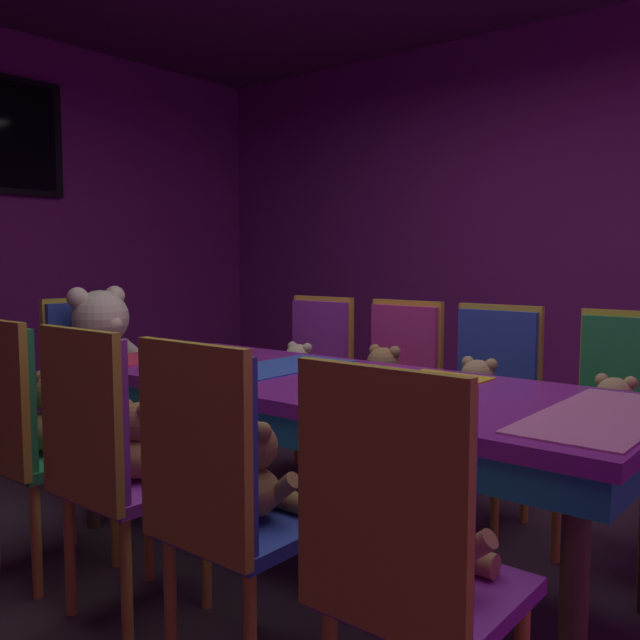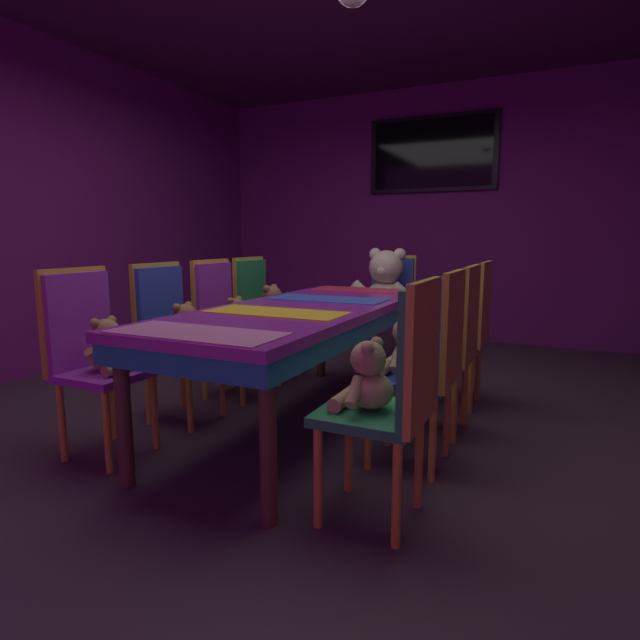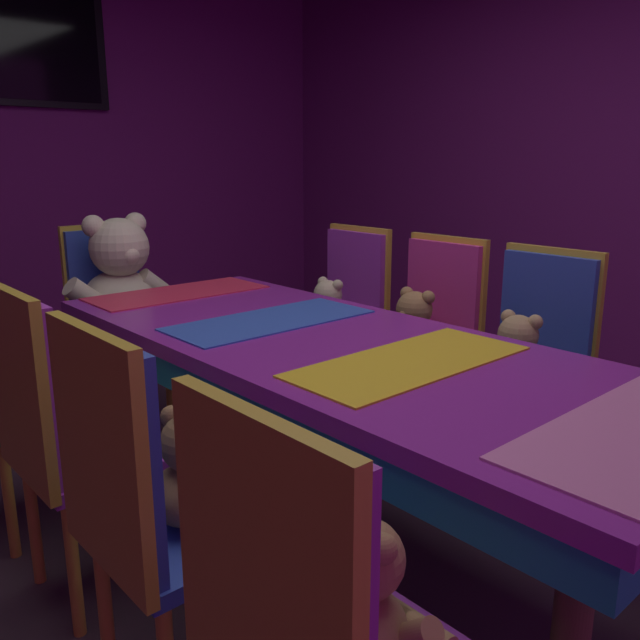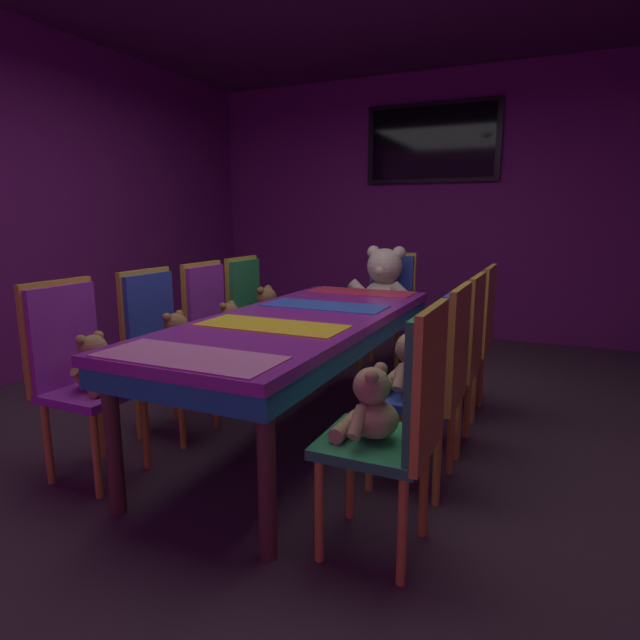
% 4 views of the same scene
% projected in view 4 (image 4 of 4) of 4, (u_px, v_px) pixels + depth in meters
% --- Properties ---
extents(ground_plane, '(7.90, 7.90, 0.00)m').
position_uv_depth(ground_plane, '(302.00, 437.00, 3.12)').
color(ground_plane, '#3F2D38').
extents(wall_back, '(5.20, 0.12, 2.80)m').
position_uv_depth(wall_back, '(431.00, 206.00, 5.71)').
color(wall_back, '#721E72').
rests_on(wall_back, ground_plane).
extents(banquet_table, '(0.90, 2.35, 0.75)m').
position_uv_depth(banquet_table, '(301.00, 330.00, 2.99)').
color(banquet_table, purple).
rests_on(banquet_table, ground_plane).
extents(chair_left_0, '(0.42, 0.41, 0.98)m').
position_uv_depth(chair_left_0, '(73.00, 359.00, 2.60)').
color(chair_left_0, purple).
rests_on(chair_left_0, ground_plane).
extents(teddy_left_0, '(0.23, 0.30, 0.28)m').
position_uv_depth(teddy_left_0, '(95.00, 366.00, 2.54)').
color(teddy_left_0, '#9E7247').
rests_on(teddy_left_0, chair_left_0).
extents(chair_left_1, '(0.42, 0.41, 0.98)m').
position_uv_depth(chair_left_1, '(158.00, 335.00, 3.12)').
color(chair_left_1, '#2D47B2').
rests_on(chair_left_1, ground_plane).
extents(teddy_left_1, '(0.24, 0.31, 0.29)m').
position_uv_depth(teddy_left_1, '(177.00, 340.00, 3.06)').
color(teddy_left_1, olive).
rests_on(teddy_left_1, chair_left_1).
extents(chair_left_2, '(0.42, 0.41, 0.98)m').
position_uv_depth(chair_left_2, '(213.00, 319.00, 3.60)').
color(chair_left_2, purple).
rests_on(chair_left_2, ground_plane).
extents(teddy_left_2, '(0.22, 0.28, 0.27)m').
position_uv_depth(teddy_left_2, '(230.00, 324.00, 3.55)').
color(teddy_left_2, olive).
rests_on(teddy_left_2, chair_left_2).
extents(chair_left_3, '(0.42, 0.41, 0.98)m').
position_uv_depth(chair_left_3, '(251.00, 308.00, 4.06)').
color(chair_left_3, '#268C4C').
rests_on(chair_left_3, ground_plane).
extents(teddy_left_3, '(0.26, 0.33, 0.31)m').
position_uv_depth(teddy_left_3, '(267.00, 309.00, 4.01)').
color(teddy_left_3, olive).
rests_on(teddy_left_3, chair_left_3).
extents(chair_right_0, '(0.42, 0.41, 0.98)m').
position_uv_depth(chair_right_0, '(408.00, 409.00, 1.92)').
color(chair_right_0, '#268C4C').
rests_on(chair_right_0, ground_plane).
extents(teddy_right_0, '(0.24, 0.30, 0.29)m').
position_uv_depth(teddy_right_0, '(370.00, 408.00, 1.98)').
color(teddy_right_0, tan).
rests_on(teddy_right_0, chair_right_0).
extents(chair_right_1, '(0.42, 0.41, 0.98)m').
position_uv_depth(chair_right_1, '(440.00, 369.00, 2.43)').
color(chair_right_1, '#2D47B2').
rests_on(chair_right_1, ground_plane).
extents(teddy_right_1, '(0.25, 0.32, 0.30)m').
position_uv_depth(teddy_right_1, '(410.00, 367.00, 2.49)').
color(teddy_right_1, tan).
rests_on(teddy_right_1, chair_right_1).
extents(chair_right_2, '(0.42, 0.41, 0.98)m').
position_uv_depth(chair_right_2, '(460.00, 345.00, 2.88)').
color(chair_right_2, '#CC338C').
rests_on(chair_right_2, ground_plane).
extents(teddy_right_2, '(0.26, 0.33, 0.32)m').
position_uv_depth(teddy_right_2, '(433.00, 343.00, 2.94)').
color(teddy_right_2, '#9E7247').
rests_on(teddy_right_2, chair_right_2).
extents(chair_right_3, '(0.42, 0.41, 0.98)m').
position_uv_depth(chair_right_3, '(475.00, 326.00, 3.38)').
color(chair_right_3, purple).
rests_on(chair_right_3, ground_plane).
extents(teddy_right_3, '(0.23, 0.30, 0.29)m').
position_uv_depth(teddy_right_3, '(452.00, 326.00, 3.44)').
color(teddy_right_3, beige).
rests_on(teddy_right_3, chair_right_3).
extents(throne_chair, '(0.41, 0.42, 0.98)m').
position_uv_depth(throne_chair, '(389.00, 298.00, 4.54)').
color(throne_chair, '#2D47B2').
rests_on(throne_chair, ground_plane).
extents(king_teddy_bear, '(0.63, 0.48, 0.59)m').
position_uv_depth(king_teddy_bear, '(384.00, 287.00, 4.37)').
color(king_teddy_bear, beige).
rests_on(king_teddy_bear, throne_chair).
extents(wall_tv, '(1.40, 0.06, 0.81)m').
position_uv_depth(wall_tv, '(432.00, 143.00, 5.50)').
color(wall_tv, black).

